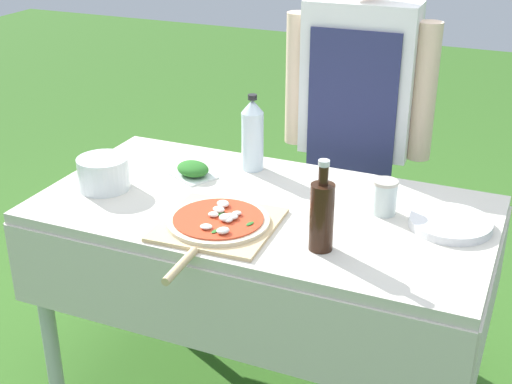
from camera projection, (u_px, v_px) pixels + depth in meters
prep_table at (264, 234)px, 2.33m from camera, size 1.47×0.78×0.80m
person_cook at (357, 117)px, 2.74m from camera, size 0.58×0.20×1.55m
pizza_on_peel at (217, 223)px, 2.14m from camera, size 0.35×0.53×0.05m
oil_bottle at (322, 215)px, 1.98m from camera, size 0.07×0.07×0.27m
water_bottle at (252, 134)px, 2.51m from camera, size 0.08×0.08×0.28m
herb_container at (193, 170)px, 2.49m from camera, size 0.19×0.18×0.05m
mixing_tub at (104, 173)px, 2.38m from camera, size 0.17×0.17×0.11m
plate_stack at (450, 223)px, 2.14m from camera, size 0.25×0.25×0.02m
sauce_jar at (384, 199)px, 2.21m from camera, size 0.08×0.08×0.11m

